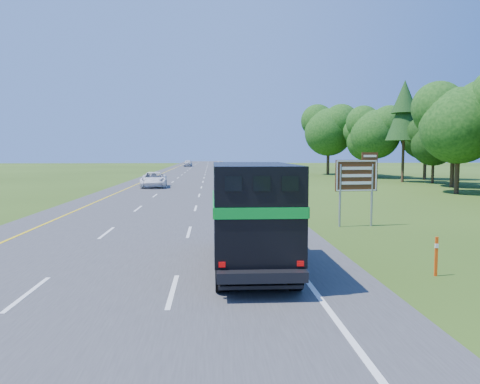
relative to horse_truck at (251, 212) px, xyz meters
The scene contains 9 objects.
ground 6.25m from the horse_truck, 132.62° to the right, with size 300.00×300.00×0.00m, color #294211.
road 45.80m from the horse_truck, 95.09° to the left, with size 15.00×260.00×0.04m, color #38383A.
lane_markings 45.80m from the horse_truck, 95.09° to the left, with size 11.15×260.00×0.01m.
tree_wall_right 33.97m from the horse_truck, 49.39° to the left, with size 16.00×100.00×12.00m, color black, non-canonical shape.
horse_truck is the anchor object (origin of this frame).
white_suv 34.88m from the horse_truck, 101.80° to the left, with size 2.58×5.59×1.55m, color white.
far_car 104.90m from the horse_truck, 93.87° to the left, with size 1.97×4.88×1.66m, color silver.
exit_sign 9.88m from the horse_truck, 53.51° to the left, with size 2.14×0.25×3.63m.
delineator 5.61m from the horse_truck, 13.41° to the right, with size 0.10×0.05×1.17m.
Camera 1 is at (2.85, -9.93, 3.62)m, focal length 35.00 mm.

